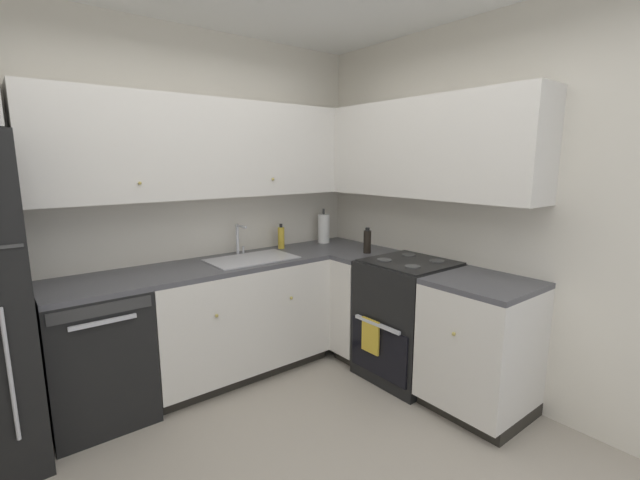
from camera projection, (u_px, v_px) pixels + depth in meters
wall_back at (161, 208)px, 3.20m from camera, size 3.55×0.05×2.65m
wall_right at (499, 212)px, 2.95m from camera, size 0.05×3.47×2.65m
dishwasher at (97, 355)px, 2.76m from camera, size 0.60×0.63×0.88m
lower_cabinets_back at (237, 319)px, 3.37m from camera, size 1.40×0.62×0.88m
countertop_back at (235, 263)px, 3.29m from camera, size 2.61×0.60×0.03m
lower_cabinets_right at (441, 334)px, 3.07m from camera, size 0.62×1.51×0.88m
countertop_right at (444, 274)px, 2.99m from camera, size 0.60×1.51×0.03m
oven_range at (408, 319)px, 3.32m from camera, size 0.68×0.62×1.06m
upper_cabinets_back at (202, 149)px, 3.14m from camera, size 2.29×0.34×0.71m
upper_cabinets_right at (410, 149)px, 3.27m from camera, size 0.32×2.06×0.71m
sink at (252, 264)px, 3.35m from camera, size 0.67×0.40×0.10m
faucet at (239, 237)px, 3.48m from camera, size 0.07×0.16×0.25m
soap_bottle at (281, 237)px, 3.74m from camera, size 0.06×0.06×0.22m
paper_towel_roll at (324, 228)px, 4.00m from camera, size 0.11×0.11×0.33m
oil_bottle at (367, 241)px, 3.55m from camera, size 0.06×0.06×0.21m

